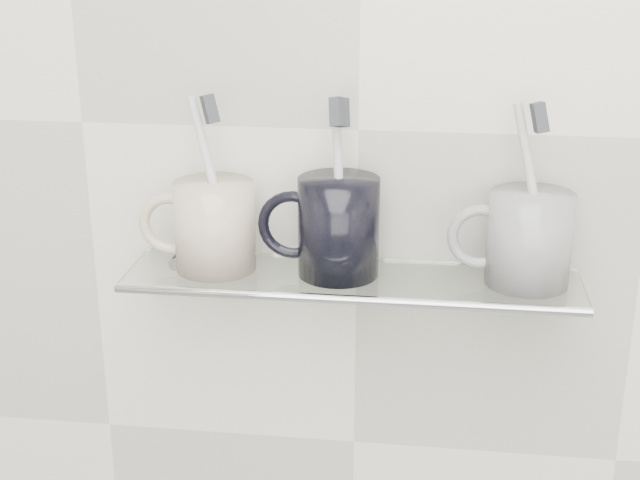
% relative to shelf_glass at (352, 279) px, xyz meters
% --- Properties ---
extents(wall_back, '(2.50, 0.00, 2.50)m').
position_rel_shelf_glass_xyz_m(wall_back, '(0.00, 0.06, 0.15)').
color(wall_back, silver).
rests_on(wall_back, ground).
extents(shelf_glass, '(0.50, 0.12, 0.01)m').
position_rel_shelf_glass_xyz_m(shelf_glass, '(0.00, 0.00, 0.00)').
color(shelf_glass, silver).
rests_on(shelf_glass, wall_back).
extents(shelf_rail, '(0.50, 0.01, 0.01)m').
position_rel_shelf_glass_xyz_m(shelf_rail, '(0.00, -0.06, 0.00)').
color(shelf_rail, silver).
rests_on(shelf_rail, shelf_glass).
extents(bracket_left, '(0.02, 0.03, 0.02)m').
position_rel_shelf_glass_xyz_m(bracket_left, '(-0.21, 0.05, -0.01)').
color(bracket_left, silver).
rests_on(bracket_left, wall_back).
extents(bracket_right, '(0.02, 0.03, 0.02)m').
position_rel_shelf_glass_xyz_m(bracket_right, '(0.21, 0.05, -0.01)').
color(bracket_right, silver).
rests_on(bracket_right, wall_back).
extents(mug_left, '(0.09, 0.09, 0.10)m').
position_rel_shelf_glass_xyz_m(mug_left, '(-0.15, 0.00, 0.05)').
color(mug_left, beige).
rests_on(mug_left, shelf_glass).
extents(mug_left_handle, '(0.07, 0.01, 0.07)m').
position_rel_shelf_glass_xyz_m(mug_left_handle, '(-0.20, 0.00, 0.05)').
color(mug_left_handle, beige).
rests_on(mug_left_handle, mug_left).
extents(toothbrush_left, '(0.06, 0.03, 0.19)m').
position_rel_shelf_glass_xyz_m(toothbrush_left, '(-0.15, 0.00, 0.10)').
color(toothbrush_left, silver).
rests_on(toothbrush_left, mug_left).
extents(bristles_left, '(0.03, 0.03, 0.04)m').
position_rel_shelf_glass_xyz_m(bristles_left, '(-0.15, 0.00, 0.19)').
color(bristles_left, '#2F3238').
rests_on(bristles_left, toothbrush_left).
extents(mug_center, '(0.11, 0.11, 0.11)m').
position_rel_shelf_glass_xyz_m(mug_center, '(-0.02, 0.00, 0.06)').
color(mug_center, black).
rests_on(mug_center, shelf_glass).
extents(mug_center_handle, '(0.08, 0.01, 0.08)m').
position_rel_shelf_glass_xyz_m(mug_center_handle, '(-0.07, 0.00, 0.06)').
color(mug_center_handle, black).
rests_on(mug_center_handle, mug_center).
extents(toothbrush_center, '(0.03, 0.07, 0.18)m').
position_rel_shelf_glass_xyz_m(toothbrush_center, '(-0.02, 0.00, 0.10)').
color(toothbrush_center, '#A7A8AC').
rests_on(toothbrush_center, mug_center).
extents(bristles_center, '(0.02, 0.03, 0.04)m').
position_rel_shelf_glass_xyz_m(bristles_center, '(-0.02, 0.00, 0.19)').
color(bristles_center, '#2F3238').
rests_on(bristles_center, toothbrush_center).
extents(mug_right, '(0.12, 0.12, 0.10)m').
position_rel_shelf_glass_xyz_m(mug_right, '(0.19, 0.00, 0.05)').
color(mug_right, silver).
rests_on(mug_right, shelf_glass).
extents(mug_right_handle, '(0.07, 0.01, 0.07)m').
position_rel_shelf_glass_xyz_m(mug_right_handle, '(0.14, 0.00, 0.05)').
color(mug_right_handle, silver).
rests_on(mug_right_handle, mug_right).
extents(toothbrush_right, '(0.05, 0.03, 0.19)m').
position_rel_shelf_glass_xyz_m(toothbrush_right, '(0.19, 0.00, 0.10)').
color(toothbrush_right, '#BCAB9E').
rests_on(toothbrush_right, mug_right).
extents(bristles_right, '(0.02, 0.03, 0.03)m').
position_rel_shelf_glass_xyz_m(bristles_right, '(0.19, 0.00, 0.19)').
color(bristles_right, '#2F3238').
rests_on(bristles_right, toothbrush_right).
extents(chrome_cap, '(0.04, 0.04, 0.02)m').
position_rel_shelf_glass_xyz_m(chrome_cap, '(0.21, 0.00, 0.01)').
color(chrome_cap, silver).
rests_on(chrome_cap, shelf_glass).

